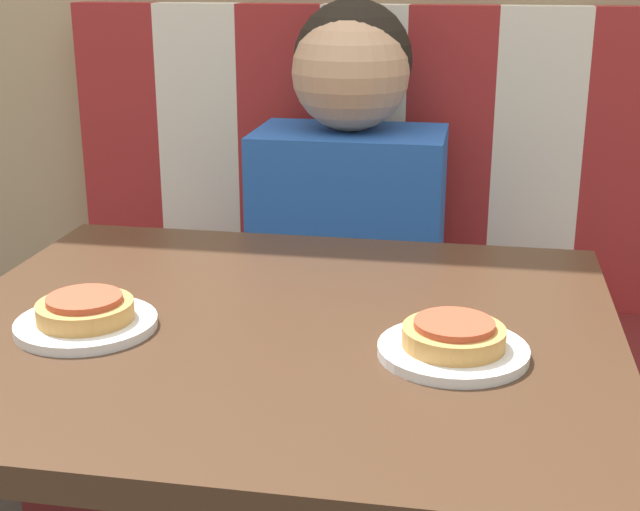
{
  "coord_description": "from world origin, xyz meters",
  "views": [
    {
      "loc": [
        0.24,
        -1.0,
        1.15
      ],
      "look_at": [
        0.0,
        0.31,
        0.71
      ],
      "focal_mm": 50.0,
      "sensor_mm": 36.0,
      "label": 1
    }
  ],
  "objects_px": {
    "person": "(350,169)",
    "pizza_left": "(85,309)",
    "plate_left": "(86,324)",
    "pizza_right": "(454,335)",
    "plate_right": "(453,351)"
  },
  "relations": [
    {
      "from": "person",
      "to": "pizza_right",
      "type": "bearing_deg",
      "value": -72.35
    },
    {
      "from": "person",
      "to": "pizza_left",
      "type": "distance_m",
      "value": 0.73
    },
    {
      "from": "pizza_right",
      "to": "plate_left",
      "type": "bearing_deg",
      "value": 180.0
    },
    {
      "from": "pizza_left",
      "to": "pizza_right",
      "type": "bearing_deg",
      "value": 0.0
    },
    {
      "from": "person",
      "to": "plate_right",
      "type": "distance_m",
      "value": 0.73
    },
    {
      "from": "plate_right",
      "to": "pizza_right",
      "type": "bearing_deg",
      "value": 0.0
    },
    {
      "from": "plate_left",
      "to": "pizza_right",
      "type": "height_order",
      "value": "pizza_right"
    },
    {
      "from": "plate_right",
      "to": "pizza_left",
      "type": "xyz_separation_m",
      "value": [
        -0.44,
        0.0,
        0.02
      ]
    },
    {
      "from": "plate_left",
      "to": "person",
      "type": "bearing_deg",
      "value": 72.35
    },
    {
      "from": "pizza_left",
      "to": "pizza_right",
      "type": "height_order",
      "value": "same"
    },
    {
      "from": "person",
      "to": "pizza_right",
      "type": "xyz_separation_m",
      "value": [
        0.22,
        -0.69,
        -0.03
      ]
    },
    {
      "from": "plate_right",
      "to": "pizza_left",
      "type": "relative_size",
      "value": 1.47
    },
    {
      "from": "person",
      "to": "plate_left",
      "type": "height_order",
      "value": "person"
    },
    {
      "from": "plate_right",
      "to": "pizza_left",
      "type": "bearing_deg",
      "value": 180.0
    },
    {
      "from": "plate_right",
      "to": "pizza_right",
      "type": "relative_size",
      "value": 1.47
    }
  ]
}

